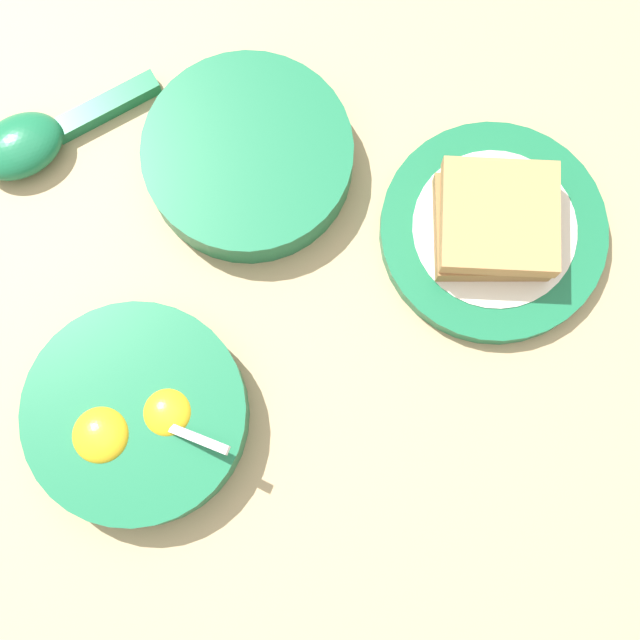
# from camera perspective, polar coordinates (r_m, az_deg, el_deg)

# --- Properties ---
(ground_plane) EXTENTS (3.00, 3.00, 0.00)m
(ground_plane) POSITION_cam_1_polar(r_m,az_deg,el_deg) (0.76, -9.52, 5.00)
(ground_plane) COLOR tan
(egg_bowl) EXTENTS (0.18, 0.18, 0.07)m
(egg_bowl) POSITION_cam_1_polar(r_m,az_deg,el_deg) (0.72, -11.65, -5.96)
(egg_bowl) COLOR #196B42
(egg_bowl) RESTS_ON ground_plane
(toast_plate) EXTENTS (0.19, 0.19, 0.02)m
(toast_plate) POSITION_cam_1_polar(r_m,az_deg,el_deg) (0.76, 11.00, 5.59)
(toast_plate) COLOR #196B42
(toast_plate) RESTS_ON ground_plane
(toast_sandwich) EXTENTS (0.13, 0.13, 0.04)m
(toast_sandwich) POSITION_cam_1_polar(r_m,az_deg,el_deg) (0.73, 11.17, 6.18)
(toast_sandwich) COLOR #9E7042
(toast_sandwich) RESTS_ON toast_plate
(soup_spoon) EXTENTS (0.11, 0.16, 0.03)m
(soup_spoon) POSITION_cam_1_polar(r_m,az_deg,el_deg) (0.81, -17.83, 10.96)
(soup_spoon) COLOR #196B42
(soup_spoon) RESTS_ON ground_plane
(congee_bowl) EXTENTS (0.18, 0.18, 0.04)m
(congee_bowl) POSITION_cam_1_polar(r_m,az_deg,el_deg) (0.76, -4.60, 10.42)
(congee_bowl) COLOR #196B42
(congee_bowl) RESTS_ON ground_plane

